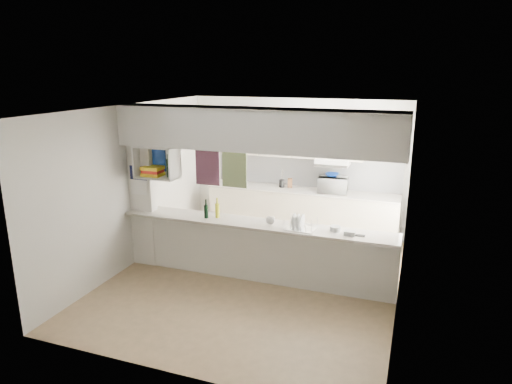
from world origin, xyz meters
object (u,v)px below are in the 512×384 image
at_px(dish_rack, 301,223).
at_px(wine_bottles, 212,211).
at_px(microwave, 333,185).
at_px(bowl, 332,175).

relative_size(dish_rack, wine_bottles, 1.42).
bearing_deg(microwave, wine_bottles, 52.39).
xyz_separation_m(microwave, wine_bottles, (-1.47, -2.12, -0.03)).
bearing_deg(microwave, bowl, -15.37).
height_order(bowl, dish_rack, bowl).
relative_size(bowl, wine_bottles, 0.82).
bearing_deg(bowl, microwave, -12.46).
bearing_deg(dish_rack, microwave, 92.35).
relative_size(microwave, bowl, 2.09).
relative_size(bowl, dish_rack, 0.58).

